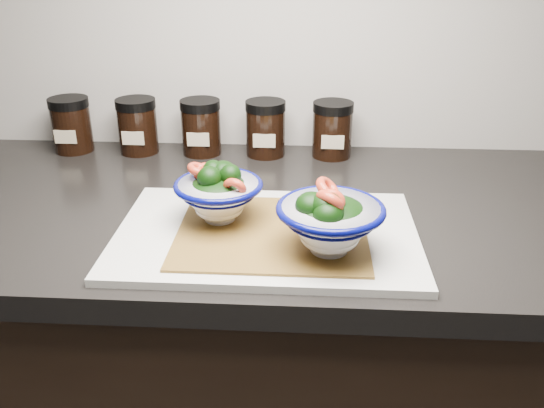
# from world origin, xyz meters

# --- Properties ---
(cabinet) EXTENTS (3.43, 0.58, 0.86)m
(cabinet) POSITION_xyz_m (0.00, 1.45, 0.43)
(cabinet) COLOR black
(cabinet) RESTS_ON ground
(countertop) EXTENTS (3.50, 0.60, 0.04)m
(countertop) POSITION_xyz_m (0.00, 1.45, 0.88)
(countertop) COLOR black
(countertop) RESTS_ON cabinet
(cutting_board) EXTENTS (0.45, 0.30, 0.01)m
(cutting_board) POSITION_xyz_m (0.12, 1.32, 0.91)
(cutting_board) COLOR silver
(cutting_board) RESTS_ON countertop
(bamboo_mat) EXTENTS (0.28, 0.24, 0.00)m
(bamboo_mat) POSITION_xyz_m (0.13, 1.32, 0.91)
(bamboo_mat) COLOR olive
(bamboo_mat) RESTS_ON cutting_board
(bowl_left) EXTENTS (0.14, 0.14, 0.09)m
(bowl_left) POSITION_xyz_m (0.05, 1.35, 0.96)
(bowl_left) COLOR white
(bowl_left) RESTS_ON bamboo_mat
(bowl_right) EXTENTS (0.15, 0.15, 0.11)m
(bowl_right) POSITION_xyz_m (0.21, 1.26, 0.96)
(bowl_right) COLOR white
(bowl_right) RESTS_ON bamboo_mat
(spice_jar_a) EXTENTS (0.08, 0.08, 0.11)m
(spice_jar_a) POSITION_xyz_m (-0.31, 1.69, 0.96)
(spice_jar_a) COLOR black
(spice_jar_a) RESTS_ON countertop
(spice_jar_b) EXTENTS (0.08, 0.08, 0.11)m
(spice_jar_b) POSITION_xyz_m (-0.17, 1.69, 0.96)
(spice_jar_b) COLOR black
(spice_jar_b) RESTS_ON countertop
(spice_jar_c) EXTENTS (0.08, 0.08, 0.11)m
(spice_jar_c) POSITION_xyz_m (-0.04, 1.69, 0.96)
(spice_jar_c) COLOR black
(spice_jar_c) RESTS_ON countertop
(spice_jar_d) EXTENTS (0.08, 0.08, 0.11)m
(spice_jar_d) POSITION_xyz_m (0.09, 1.69, 0.96)
(spice_jar_d) COLOR black
(spice_jar_d) RESTS_ON countertop
(spice_jar_e) EXTENTS (0.08, 0.08, 0.11)m
(spice_jar_e) POSITION_xyz_m (0.23, 1.69, 0.96)
(spice_jar_e) COLOR black
(spice_jar_e) RESTS_ON countertop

